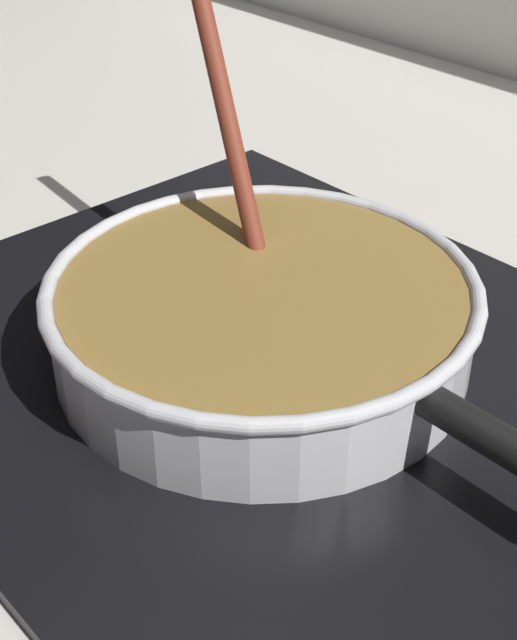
{
  "coord_description": "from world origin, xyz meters",
  "views": [
    {
      "loc": [
        0.38,
        -0.22,
        0.39
      ],
      "look_at": [
        -0.0,
        0.12,
        0.04
      ],
      "focal_mm": 50.09,
      "sensor_mm": 36.0,
      "label": 1
    }
  ],
  "objects": [
    {
      "name": "cooking_pan",
      "position": [
        -0.0,
        0.12,
        0.05
      ],
      "size": [
        0.43,
        0.3,
        0.24
      ],
      "color": "silver",
      "rests_on": "hob_plate"
    },
    {
      "name": "spare_burner",
      "position": [
        -0.16,
        0.12,
        0.01
      ],
      "size": [
        0.12,
        0.12,
        0.01
      ],
      "primitive_type": "cylinder",
      "color": "#262628",
      "rests_on": "hob_plate"
    },
    {
      "name": "ground",
      "position": [
        0.0,
        0.0,
        -0.02
      ],
      "size": [
        2.4,
        1.6,
        0.04
      ],
      "primitive_type": "cube",
      "color": "beige"
    },
    {
      "name": "burner_ring",
      "position": [
        -0.0,
        0.12,
        0.02
      ],
      "size": [
        0.2,
        0.2,
        0.01
      ],
      "primitive_type": "torus",
      "color": "#592D0C",
      "rests_on": "hob_plate"
    },
    {
      "name": "hob_plate",
      "position": [
        -0.0,
        0.12,
        0.01
      ],
      "size": [
        0.56,
        0.48,
        0.01
      ],
      "primitive_type": "cube",
      "color": "black",
      "rests_on": "ground"
    }
  ]
}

